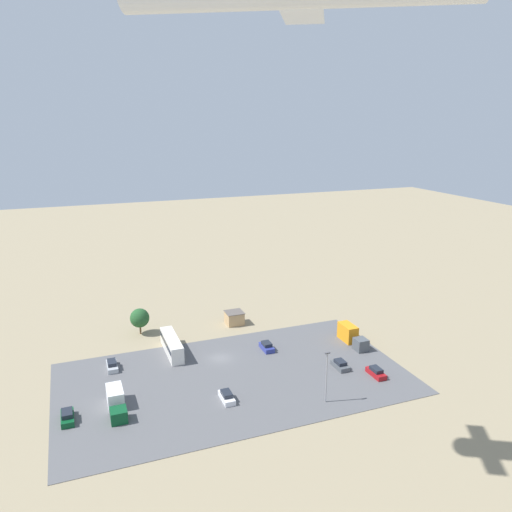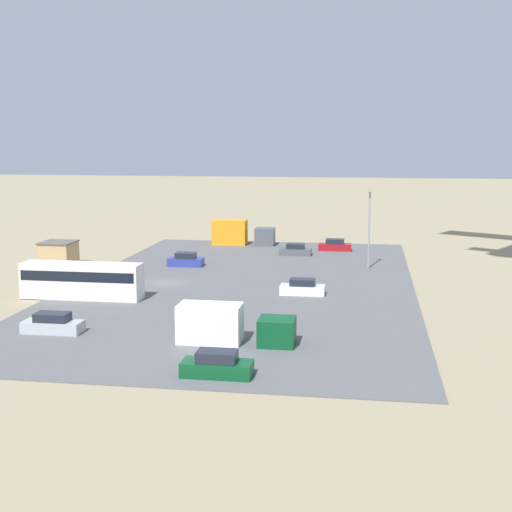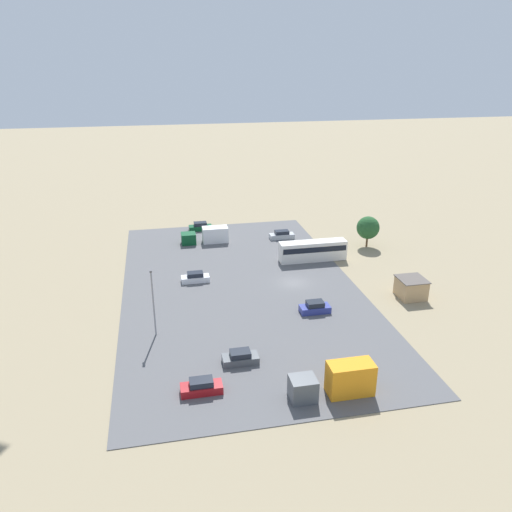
{
  "view_description": "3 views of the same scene",
  "coord_description": "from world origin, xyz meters",
  "px_view_note": "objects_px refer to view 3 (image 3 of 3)",
  "views": [
    {
      "loc": [
        25.03,
        84.27,
        44.37
      ],
      "look_at": [
        1.39,
        22.64,
        26.43
      ],
      "focal_mm": 35.0,
      "sensor_mm": 36.0,
      "label": 1
    },
    {
      "loc": [
        70.4,
        20.68,
        15.07
      ],
      "look_at": [
        3.63,
        10.19,
        3.74
      ],
      "focal_mm": 50.0,
      "sensor_mm": 36.0,
      "label": 2
    },
    {
      "loc": [
        -66.86,
        19.54,
        32.17
      ],
      "look_at": [
        2.17,
        5.43,
        4.08
      ],
      "focal_mm": 35.0,
      "sensor_mm": 36.0,
      "label": 3
    }
  ],
  "objects_px": {
    "parked_car_2": "(315,308)",
    "parked_car_3": "(201,387)",
    "bus": "(313,250)",
    "shed_building": "(411,288)",
    "parked_truck_0": "(337,381)",
    "parked_car_1": "(240,358)",
    "parked_car_4": "(282,235)",
    "parked_car_0": "(195,278)",
    "parked_car_5": "(200,227)",
    "parked_truck_1": "(208,236)"
  },
  "relations": [
    {
      "from": "bus",
      "to": "parked_car_1",
      "type": "relative_size",
      "value": 2.81
    },
    {
      "from": "shed_building",
      "to": "parked_car_3",
      "type": "bearing_deg",
      "value": 116.98
    },
    {
      "from": "parked_car_0",
      "to": "shed_building",
      "type": "bearing_deg",
      "value": 69.14
    },
    {
      "from": "parked_truck_0",
      "to": "parked_truck_1",
      "type": "height_order",
      "value": "parked_truck_0"
    },
    {
      "from": "parked_car_0",
      "to": "parked_truck_1",
      "type": "xyz_separation_m",
      "value": [
        17.14,
        -3.86,
        0.67
      ]
    },
    {
      "from": "parked_car_0",
      "to": "parked_car_1",
      "type": "relative_size",
      "value": 1.05
    },
    {
      "from": "shed_building",
      "to": "bus",
      "type": "xyz_separation_m",
      "value": [
        16.21,
        9.61,
        0.43
      ]
    },
    {
      "from": "parked_car_1",
      "to": "parked_truck_1",
      "type": "distance_m",
      "value": 40.18
    },
    {
      "from": "parked_car_0",
      "to": "parked_car_2",
      "type": "bearing_deg",
      "value": 48.62
    },
    {
      "from": "bus",
      "to": "parked_car_1",
      "type": "bearing_deg",
      "value": 148.15
    },
    {
      "from": "parked_car_1",
      "to": "parked_car_5",
      "type": "height_order",
      "value": "parked_car_5"
    },
    {
      "from": "parked_car_0",
      "to": "parked_car_2",
      "type": "distance_m",
      "value": 19.95
    },
    {
      "from": "parked_car_3",
      "to": "bus",
      "type": "bearing_deg",
      "value": 145.63
    },
    {
      "from": "parked_car_0",
      "to": "parked_truck_0",
      "type": "xyz_separation_m",
      "value": [
        -30.63,
        -11.66,
        0.95
      ]
    },
    {
      "from": "shed_building",
      "to": "parked_car_3",
      "type": "relative_size",
      "value": 0.92
    },
    {
      "from": "bus",
      "to": "parked_car_4",
      "type": "bearing_deg",
      "value": 11.65
    },
    {
      "from": "bus",
      "to": "parked_car_3",
      "type": "bearing_deg",
      "value": 145.63
    },
    {
      "from": "shed_building",
      "to": "parked_car_5",
      "type": "xyz_separation_m",
      "value": [
        35.87,
        26.73,
        -0.69
      ]
    },
    {
      "from": "parked_car_3",
      "to": "parked_truck_1",
      "type": "xyz_separation_m",
      "value": [
        44.7,
        -5.68,
        0.66
      ]
    },
    {
      "from": "parked_car_0",
      "to": "parked_car_3",
      "type": "distance_m",
      "value": 27.62
    },
    {
      "from": "parked_car_2",
      "to": "parked_truck_1",
      "type": "height_order",
      "value": "parked_truck_1"
    },
    {
      "from": "parked_car_4",
      "to": "parked_car_0",
      "type": "bearing_deg",
      "value": -47.38
    },
    {
      "from": "parked_car_2",
      "to": "parked_car_5",
      "type": "xyz_separation_m",
      "value": [
        37.66,
        11.78,
        0.02
      ]
    },
    {
      "from": "parked_car_2",
      "to": "shed_building",
      "type": "bearing_deg",
      "value": -83.2
    },
    {
      "from": "parked_truck_0",
      "to": "parked_car_1",
      "type": "bearing_deg",
      "value": 48.66
    },
    {
      "from": "parked_truck_1",
      "to": "parked_car_2",
      "type": "bearing_deg",
      "value": -159.88
    },
    {
      "from": "shed_building",
      "to": "parked_car_4",
      "type": "xyz_separation_m",
      "value": [
        27.88,
        12.02,
        -0.72
      ]
    },
    {
      "from": "parked_car_1",
      "to": "parked_car_4",
      "type": "xyz_separation_m",
      "value": [
        39.5,
        -14.88,
        0.03
      ]
    },
    {
      "from": "shed_building",
      "to": "parked_car_4",
      "type": "bearing_deg",
      "value": 23.32
    },
    {
      "from": "parked_car_2",
      "to": "parked_car_3",
      "type": "relative_size",
      "value": 0.95
    },
    {
      "from": "parked_car_5",
      "to": "parked_truck_1",
      "type": "height_order",
      "value": "parked_truck_1"
    },
    {
      "from": "parked_car_2",
      "to": "parked_car_3",
      "type": "height_order",
      "value": "parked_car_2"
    },
    {
      "from": "parked_car_2",
      "to": "parked_car_3",
      "type": "bearing_deg",
      "value": 130.57
    },
    {
      "from": "parked_car_1",
      "to": "parked_car_3",
      "type": "bearing_deg",
      "value": -46.9
    },
    {
      "from": "parked_car_2",
      "to": "parked_car_0",
      "type": "bearing_deg",
      "value": 48.62
    },
    {
      "from": "parked_car_5",
      "to": "parked_truck_0",
      "type": "height_order",
      "value": "parked_truck_0"
    },
    {
      "from": "shed_building",
      "to": "parked_car_1",
      "type": "relative_size",
      "value": 0.97
    },
    {
      "from": "parked_car_2",
      "to": "parked_truck_0",
      "type": "relative_size",
      "value": 0.47
    },
    {
      "from": "parked_car_5",
      "to": "parked_car_4",
      "type": "bearing_deg",
      "value": -118.52
    },
    {
      "from": "parked_car_1",
      "to": "parked_truck_0",
      "type": "bearing_deg",
      "value": 48.66
    },
    {
      "from": "parked_car_5",
      "to": "parked_truck_1",
      "type": "relative_size",
      "value": 0.52
    },
    {
      "from": "parked_car_0",
      "to": "parked_truck_0",
      "type": "height_order",
      "value": "parked_truck_0"
    },
    {
      "from": "shed_building",
      "to": "parked_car_4",
      "type": "relative_size",
      "value": 0.85
    },
    {
      "from": "parked_car_3",
      "to": "parked_car_4",
      "type": "relative_size",
      "value": 0.93
    },
    {
      "from": "parked_car_0",
      "to": "parked_truck_1",
      "type": "bearing_deg",
      "value": 167.31
    },
    {
      "from": "shed_building",
      "to": "parked_car_5",
      "type": "relative_size",
      "value": 0.88
    },
    {
      "from": "parked_car_4",
      "to": "parked_car_5",
      "type": "relative_size",
      "value": 1.03
    },
    {
      "from": "parked_truck_1",
      "to": "shed_building",
      "type": "bearing_deg",
      "value": -137.59
    },
    {
      "from": "parked_car_2",
      "to": "parked_truck_0",
      "type": "xyz_separation_m",
      "value": [
        -17.44,
        3.31,
        0.92
      ]
    },
    {
      "from": "shed_building",
      "to": "parked_truck_0",
      "type": "distance_m",
      "value": 26.52
    }
  ]
}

